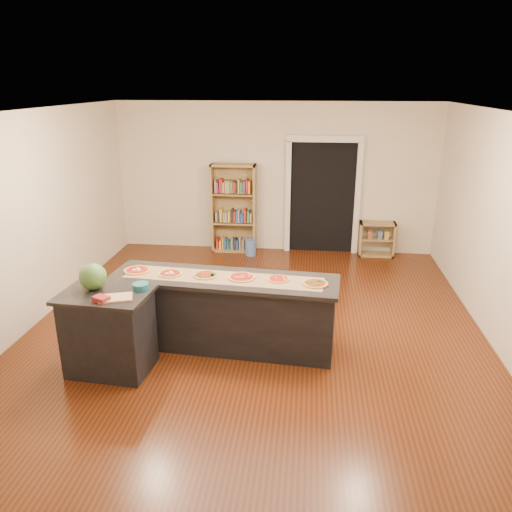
# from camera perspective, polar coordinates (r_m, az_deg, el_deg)

# --- Properties ---
(room) EXTENTS (6.00, 7.00, 2.80)m
(room) POSITION_cam_1_polar(r_m,az_deg,el_deg) (6.13, -0.20, 2.91)
(room) COLOR beige
(room) RESTS_ON ground
(doorway) EXTENTS (1.40, 0.09, 2.21)m
(doorway) POSITION_cam_1_polar(r_m,az_deg,el_deg) (9.50, 7.63, 7.46)
(doorway) COLOR black
(doorway) RESTS_ON room
(kitchen_island) EXTENTS (2.76, 0.75, 0.91)m
(kitchen_island) POSITION_cam_1_polar(r_m,az_deg,el_deg) (6.18, -3.66, -6.35)
(kitchen_island) COLOR black
(kitchen_island) RESTS_ON ground
(side_counter) EXTENTS (0.97, 0.71, 0.96)m
(side_counter) POSITION_cam_1_polar(r_m,az_deg,el_deg) (5.89, -16.45, -8.26)
(side_counter) COLOR black
(side_counter) RESTS_ON ground
(bookshelf) EXTENTS (0.84, 0.30, 1.69)m
(bookshelf) POSITION_cam_1_polar(r_m,az_deg,el_deg) (9.53, -2.56, 5.44)
(bookshelf) COLOR #A3854F
(bookshelf) RESTS_ON ground
(low_shelf) EXTENTS (0.65, 0.28, 0.65)m
(low_shelf) POSITION_cam_1_polar(r_m,az_deg,el_deg) (9.66, 13.62, 1.90)
(low_shelf) COLOR #A3854F
(low_shelf) RESTS_ON ground
(waste_bin) EXTENTS (0.21, 0.21, 0.30)m
(waste_bin) POSITION_cam_1_polar(r_m,az_deg,el_deg) (9.46, -0.63, 0.99)
(waste_bin) COLOR #4B6FA8
(waste_bin) RESTS_ON ground
(kraft_paper) EXTENTS (2.42, 0.62, 0.00)m
(kraft_paper) POSITION_cam_1_polar(r_m,az_deg,el_deg) (5.99, -3.78, -2.49)
(kraft_paper) COLOR olive
(kraft_paper) RESTS_ON kitchen_island
(watermelon) EXTENTS (0.30, 0.30, 0.30)m
(watermelon) POSITION_cam_1_polar(r_m,az_deg,el_deg) (5.77, -18.14, -2.24)
(watermelon) COLOR #144214
(watermelon) RESTS_ON side_counter
(cutting_board) EXTENTS (0.39, 0.32, 0.02)m
(cutting_board) POSITION_cam_1_polar(r_m,az_deg,el_deg) (5.49, -15.72, -4.64)
(cutting_board) COLOR tan
(cutting_board) RESTS_ON side_counter
(package_red) EXTENTS (0.20, 0.18, 0.06)m
(package_red) POSITION_cam_1_polar(r_m,az_deg,el_deg) (5.47, -17.28, -4.72)
(package_red) COLOR maroon
(package_red) RESTS_ON side_counter
(package_teal) EXTENTS (0.18, 0.18, 0.07)m
(package_teal) POSITION_cam_1_polar(r_m,az_deg,el_deg) (5.67, -13.05, -3.40)
(package_teal) COLOR #195966
(package_teal) RESTS_ON side_counter
(pizza_a) EXTENTS (0.32, 0.32, 0.02)m
(pizza_a) POSITION_cam_1_polar(r_m,az_deg,el_deg) (6.35, -13.42, -1.58)
(pizza_a) COLOR #B27944
(pizza_a) RESTS_ON kitchen_island
(pizza_b) EXTENTS (0.29, 0.29, 0.02)m
(pizza_b) POSITION_cam_1_polar(r_m,az_deg,el_deg) (6.16, -9.79, -1.98)
(pizza_b) COLOR #B27944
(pizza_b) RESTS_ON kitchen_island
(pizza_c) EXTENTS (0.32, 0.32, 0.02)m
(pizza_c) POSITION_cam_1_polar(r_m,az_deg,el_deg) (6.05, -5.77, -2.18)
(pizza_c) COLOR #B27944
(pizza_c) RESTS_ON kitchen_island
(pizza_d) EXTENTS (0.32, 0.32, 0.02)m
(pizza_d) POSITION_cam_1_polar(r_m,az_deg,el_deg) (5.96, -1.66, -2.43)
(pizza_d) COLOR #B27944
(pizza_d) RESTS_ON kitchen_island
(pizza_e) EXTENTS (0.28, 0.28, 0.02)m
(pizza_e) POSITION_cam_1_polar(r_m,az_deg,el_deg) (5.91, 2.58, -2.63)
(pizza_e) COLOR #B27944
(pizza_e) RESTS_ON kitchen_island
(pizza_f) EXTENTS (0.31, 0.31, 0.02)m
(pizza_f) POSITION_cam_1_polar(r_m,az_deg,el_deg) (5.82, 6.79, -3.13)
(pizza_f) COLOR #B27944
(pizza_f) RESTS_ON kitchen_island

